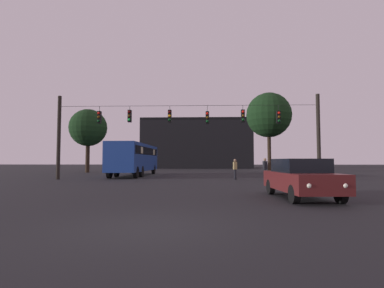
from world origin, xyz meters
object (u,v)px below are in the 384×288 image
(tree_left_silhouette, at_px, (269,115))
(car_near_right, at_px, (301,178))
(pedestrian_crossing_left, at_px, (265,168))
(tree_behind_building, at_px, (88,128))
(pedestrian_crossing_right, at_px, (235,168))
(pedestrian_crossing_center, at_px, (279,169))
(city_bus, at_px, (135,156))

(tree_left_silhouette, bearing_deg, car_near_right, -99.63)
(pedestrian_crossing_left, xyz_separation_m, tree_behind_building, (-18.84, 13.77, 4.58))
(pedestrian_crossing_right, distance_m, tree_behind_building, 21.78)
(tree_left_silhouette, relative_size, tree_behind_building, 1.20)
(pedestrian_crossing_center, relative_size, pedestrian_crossing_right, 0.98)
(pedestrian_crossing_center, bearing_deg, tree_left_silhouette, 80.11)
(city_bus, relative_size, car_near_right, 2.50)
(city_bus, xyz_separation_m, pedestrian_crossing_right, (9.01, -5.43, -0.98))
(pedestrian_crossing_left, distance_m, pedestrian_crossing_center, 1.34)
(city_bus, distance_m, car_near_right, 19.80)
(pedestrian_crossing_left, xyz_separation_m, tree_left_silhouette, (3.08, 12.43, 5.84))
(city_bus, distance_m, pedestrian_crossing_left, 12.71)
(car_near_right, distance_m, pedestrian_crossing_left, 10.94)
(car_near_right, relative_size, pedestrian_crossing_center, 2.87)
(tree_left_silhouette, bearing_deg, pedestrian_crossing_right, -113.84)
(pedestrian_crossing_center, distance_m, pedestrian_crossing_right, 3.34)
(car_near_right, xyz_separation_m, pedestrian_crossing_right, (-1.30, 11.44, 0.09))
(tree_behind_building, bearing_deg, pedestrian_crossing_center, -37.29)
(car_near_right, xyz_separation_m, pedestrian_crossing_center, (1.60, 9.78, 0.06))
(pedestrian_crossing_center, distance_m, tree_behind_building, 25.02)
(city_bus, height_order, pedestrian_crossing_left, city_bus)
(city_bus, distance_m, pedestrian_crossing_center, 13.89)
(tree_behind_building, bearing_deg, city_bus, -45.55)
(city_bus, height_order, pedestrian_crossing_right, city_bus)
(car_near_right, distance_m, pedestrian_crossing_center, 9.91)
(city_bus, relative_size, pedestrian_crossing_center, 7.17)
(car_near_right, distance_m, pedestrian_crossing_right, 11.51)
(pedestrian_crossing_right, bearing_deg, car_near_right, -83.53)
(pedestrian_crossing_center, bearing_deg, city_bus, 149.23)
(city_bus, xyz_separation_m, tree_left_silhouette, (14.26, 6.47, 4.90))
(pedestrian_crossing_right, relative_size, tree_behind_building, 0.20)
(city_bus, bearing_deg, pedestrian_crossing_center, -30.77)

